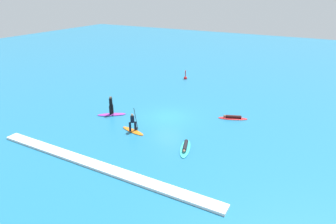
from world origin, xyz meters
name	(u,v)px	position (x,y,z in m)	size (l,w,h in m)	color
ground_plane	(168,117)	(0.00, 0.00, 0.00)	(120.00, 120.00, 0.00)	#1E6B93
surfer_on_purple_board	(111,111)	(-5.03, -2.25, 0.46)	(2.62, 2.17, 2.03)	purple
surfer_on_red_board	(233,118)	(5.57, 2.58, 0.12)	(2.79, 1.67, 0.35)	red
surfer_on_teal_board	(185,147)	(4.18, -4.80, 0.14)	(1.66, 2.96, 0.42)	#33C6CC
surfer_on_orange_board	(133,127)	(-1.11, -4.24, 0.46)	(2.58, 1.12, 2.19)	orange
marker_buoy	(185,78)	(-4.25, 12.53, 0.18)	(0.46, 0.46, 1.30)	red
wave_crest	(98,166)	(0.00, -10.00, 0.09)	(18.59, 0.90, 0.18)	white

